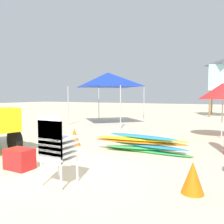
{
  "coord_description": "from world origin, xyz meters",
  "views": [
    {
      "loc": [
        3.29,
        -3.55,
        1.5
      ],
      "look_at": [
        0.09,
        2.38,
        1.03
      ],
      "focal_mm": 36.66,
      "sensor_mm": 36.0,
      "label": 1
    }
  ],
  "objects": [
    {
      "name": "ground",
      "position": [
        0.0,
        0.0,
        0.0
      ],
      "size": [
        80.0,
        80.0,
        0.0
      ],
      "primitive_type": "plane",
      "color": "beige"
    },
    {
      "name": "stacked_plastic_chairs",
      "position": [
        0.7,
        -0.72,
        0.7
      ],
      "size": [
        0.48,
        0.48,
        1.2
      ],
      "color": "white",
      "rests_on": "ground"
    },
    {
      "name": "traffic_cone_far",
      "position": [
        2.75,
        0.06,
        0.25
      ],
      "size": [
        0.35,
        0.35,
        0.5
      ],
      "primitive_type": "cone",
      "color": "orange",
      "rests_on": "ground"
    },
    {
      "name": "traffic_cone_near",
      "position": [
        -0.93,
        1.89,
        0.27
      ],
      "size": [
        0.37,
        0.37,
        0.53
      ],
      "primitive_type": "cone",
      "color": "orange",
      "rests_on": "ground"
    },
    {
      "name": "beach_umbrella_far",
      "position": [
        2.9,
        5.31,
        1.67
      ],
      "size": [
        1.61,
        1.61,
        1.96
      ],
      "color": "beige",
      "rests_on": "ground"
    },
    {
      "name": "surfboard_pile",
      "position": [
        1.17,
        2.08,
        0.24
      ],
      "size": [
        2.66,
        0.79,
        0.48
      ],
      "color": "green",
      "rests_on": "ground"
    },
    {
      "name": "popup_canopy",
      "position": [
        -2.79,
        7.24,
        2.37
      ],
      "size": [
        3.06,
        3.06,
        2.76
      ],
      "color": "#B2B2B7",
      "rests_on": "ground"
    },
    {
      "name": "cooler_box",
      "position": [
        -0.58,
        -0.39,
        0.21
      ],
      "size": [
        0.56,
        0.38,
        0.42
      ],
      "primitive_type": "cube",
      "color": "red",
      "rests_on": "ground"
    },
    {
      "name": "lifeguard_tower",
      "position": [
        2.49,
        14.6,
        3.01
      ],
      "size": [
        1.98,
        1.98,
        4.13
      ],
      "color": "olive",
      "rests_on": "ground"
    }
  ]
}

